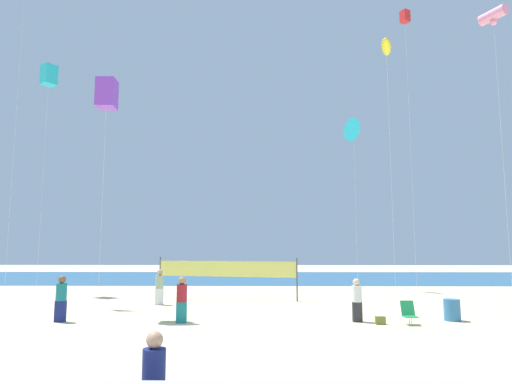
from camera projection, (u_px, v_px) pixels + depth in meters
name	position (u px, v px, depth m)	size (l,w,h in m)	color
ground_plane	(230.00, 331.00, 16.01)	(120.00, 120.00, 0.00)	beige
ocean_band	(251.00, 277.00, 44.52)	(120.00, 20.00, 0.01)	#28608C
mother_figure	(154.00, 380.00, 7.13)	(0.37, 0.37, 1.63)	#2D2D33
beachgoer_sage_shirt	(159.00, 286.00, 23.47)	(0.42, 0.42, 1.83)	white
beachgoer_maroon_shirt	(182.00, 298.00, 17.80)	(0.41, 0.41, 1.81)	#19727A
beachgoer_white_shirt	(357.00, 299.00, 18.10)	(0.39, 0.39, 1.72)	#2D2D33
beachgoer_teal_shirt	(61.00, 297.00, 18.07)	(0.42, 0.42, 1.84)	navy
folding_beach_chair	(409.00, 312.00, 17.44)	(0.52, 0.65, 0.89)	#1E8C4C
trash_barrel	(452.00, 310.00, 18.29)	(0.65, 0.65, 0.87)	teal
volleyball_net	(226.00, 270.00, 26.11)	(8.25, 2.09, 2.40)	#4C4C51
beach_handbag	(380.00, 320.00, 17.40)	(0.38, 0.19, 0.31)	olive
kite_cyan_box	(49.00, 75.00, 31.45)	(1.24, 1.24, 15.74)	silver
kite_red_box	(405.00, 18.00, 30.66)	(0.70, 0.70, 19.14)	silver
kite_cyan_delta	(354.00, 130.00, 33.45)	(1.23, 1.70, 12.61)	silver
kite_yellow_inflatable	(386.00, 47.00, 24.42)	(0.98, 1.62, 14.27)	silver
kite_violet_box	(107.00, 94.00, 21.04)	(0.89, 0.89, 10.86)	silver
kite_pink_tube	(493.00, 16.00, 23.63)	(1.17, 1.54, 15.49)	silver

